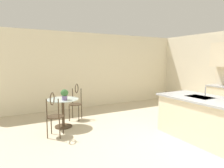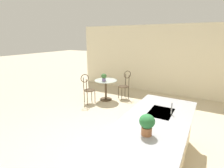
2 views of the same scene
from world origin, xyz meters
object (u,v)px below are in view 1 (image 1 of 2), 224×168
at_px(chair_by_island, 54,112).
at_px(potted_plant_on_table, 64,94).
at_px(chair_near_window, 76,100).
at_px(bistro_table, 63,110).

bearing_deg(chair_by_island, potted_plant_on_table, 140.86).
bearing_deg(chair_near_window, bistro_table, -45.58).
distance_m(bistro_table, chair_near_window, 0.74).
height_order(chair_near_window, potted_plant_on_table, chair_near_window).
xyz_separation_m(bistro_table, potted_plant_on_table, (0.14, 0.01, 0.45)).
bearing_deg(bistro_table, chair_near_window, 134.42).
height_order(chair_near_window, chair_by_island, same).
height_order(chair_by_island, potted_plant_on_table, chair_by_island).
relative_size(bistro_table, potted_plant_on_table, 3.00).
bearing_deg(chair_near_window, chair_by_island, -38.50).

